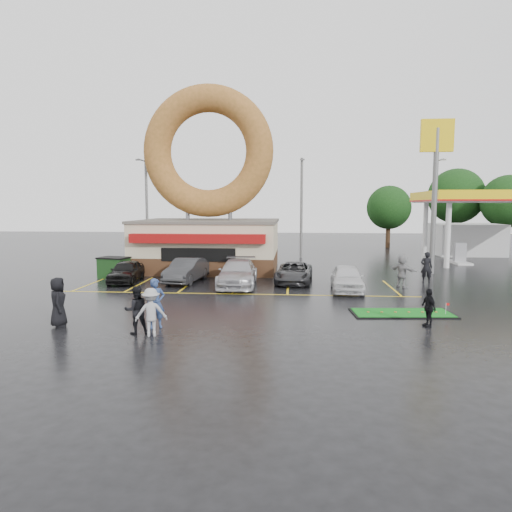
# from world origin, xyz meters

# --- Properties ---
(ground) EXTENTS (120.00, 120.00, 0.00)m
(ground) POSITION_xyz_m (0.00, 0.00, 0.00)
(ground) COLOR black
(ground) RESTS_ON ground
(donut_shop) EXTENTS (10.20, 8.70, 13.50)m
(donut_shop) POSITION_xyz_m (-3.00, 12.97, 4.46)
(donut_shop) COLOR #472B19
(donut_shop) RESTS_ON ground
(gas_station) EXTENTS (12.30, 13.65, 5.90)m
(gas_station) POSITION_xyz_m (20.00, 20.94, 3.70)
(gas_station) COLOR silver
(gas_station) RESTS_ON ground
(shell_sign) EXTENTS (2.20, 0.36, 10.60)m
(shell_sign) POSITION_xyz_m (13.00, 12.00, 7.38)
(shell_sign) COLOR slate
(shell_sign) RESTS_ON ground
(streetlight_left) EXTENTS (0.40, 2.21, 9.00)m
(streetlight_left) POSITION_xyz_m (-10.00, 19.92, 4.78)
(streetlight_left) COLOR slate
(streetlight_left) RESTS_ON ground
(streetlight_mid) EXTENTS (0.40, 2.21, 9.00)m
(streetlight_mid) POSITION_xyz_m (4.00, 20.92, 4.78)
(streetlight_mid) COLOR slate
(streetlight_mid) RESTS_ON ground
(streetlight_right) EXTENTS (0.40, 2.21, 9.00)m
(streetlight_right) POSITION_xyz_m (16.00, 21.92, 4.78)
(streetlight_right) COLOR slate
(streetlight_right) RESTS_ON ground
(tree_far_a) EXTENTS (5.60, 5.60, 8.00)m
(tree_far_a) POSITION_xyz_m (26.00, 30.00, 5.18)
(tree_far_a) COLOR #332114
(tree_far_a) RESTS_ON ground
(tree_far_c) EXTENTS (6.30, 6.30, 9.00)m
(tree_far_c) POSITION_xyz_m (22.00, 34.00, 5.84)
(tree_far_c) COLOR #332114
(tree_far_c) RESTS_ON ground
(tree_far_d) EXTENTS (4.90, 4.90, 7.00)m
(tree_far_d) POSITION_xyz_m (14.00, 32.00, 4.53)
(tree_far_d) COLOR #332114
(tree_far_d) RESTS_ON ground
(car_black) EXTENTS (2.00, 4.18, 1.38)m
(car_black) POSITION_xyz_m (-7.03, 6.59, 0.69)
(car_black) COLOR black
(car_black) RESTS_ON ground
(car_dgrey) EXTENTS (2.16, 4.68, 1.49)m
(car_dgrey) POSITION_xyz_m (-3.32, 7.01, 0.74)
(car_dgrey) COLOR #2C2D2F
(car_dgrey) RESTS_ON ground
(car_silver) EXTENTS (2.34, 5.40, 1.55)m
(car_silver) POSITION_xyz_m (0.02, 5.91, 0.77)
(car_silver) COLOR #A8A8AD
(car_silver) RESTS_ON ground
(car_grey) EXTENTS (2.48, 4.74, 1.28)m
(car_grey) POSITION_xyz_m (3.35, 7.28, 0.64)
(car_grey) COLOR #2F2F31
(car_grey) RESTS_ON ground
(car_white) EXTENTS (1.89, 4.34, 1.46)m
(car_white) POSITION_xyz_m (6.28, 4.78, 0.73)
(car_white) COLOR silver
(car_white) RESTS_ON ground
(person_blue) EXTENTS (0.84, 0.75, 1.94)m
(person_blue) POSITION_xyz_m (-2.03, -3.63, 0.97)
(person_blue) COLOR navy
(person_blue) RESTS_ON ground
(person_blackjkt) EXTENTS (1.09, 1.01, 1.79)m
(person_blackjkt) POSITION_xyz_m (-2.51, -4.48, 0.89)
(person_blackjkt) COLOR black
(person_blackjkt) RESTS_ON ground
(person_hoodie) EXTENTS (1.28, 0.95, 1.77)m
(person_hoodie) POSITION_xyz_m (-1.85, -4.78, 0.89)
(person_hoodie) COLOR #98989B
(person_hoodie) RESTS_ON ground
(person_bystander) EXTENTS (0.95, 1.13, 1.96)m
(person_bystander) POSITION_xyz_m (-5.89, -3.79, 0.98)
(person_bystander) COLOR black
(person_bystander) RESTS_ON ground
(person_cameraman) EXTENTS (0.59, 0.96, 1.53)m
(person_cameraman) POSITION_xyz_m (8.60, -2.60, 0.76)
(person_cameraman) COLOR black
(person_cameraman) RESTS_ON ground
(person_walker_near) EXTENTS (1.54, 1.74, 1.91)m
(person_walker_near) POSITION_xyz_m (9.63, 6.25, 0.96)
(person_walker_near) COLOR gray
(person_walker_near) RESTS_ON ground
(person_walker_far) EXTENTS (0.77, 0.59, 1.92)m
(person_walker_far) POSITION_xyz_m (11.51, 8.03, 0.96)
(person_walker_far) COLOR black
(person_walker_far) RESTS_ON ground
(dumpster) EXTENTS (2.04, 1.60, 1.30)m
(dumpster) POSITION_xyz_m (-8.48, 8.23, 0.65)
(dumpster) COLOR #183D17
(dumpster) RESTS_ON ground
(putting_green) EXTENTS (4.52, 2.23, 0.55)m
(putting_green) POSITION_xyz_m (8.09, -0.52, 0.04)
(putting_green) COLOR black
(putting_green) RESTS_ON ground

